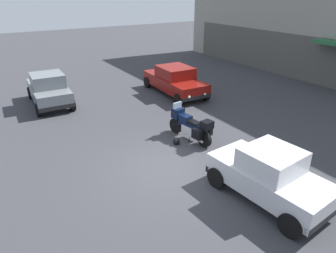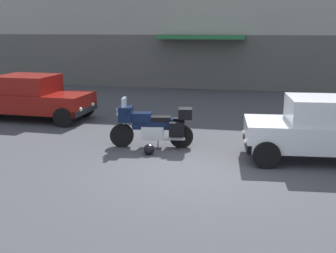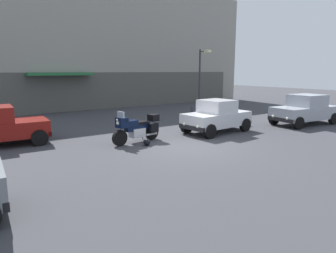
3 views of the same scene
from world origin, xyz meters
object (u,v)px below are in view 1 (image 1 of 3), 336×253
Objects in this scene: car_wagon_end at (49,89)px; helmet at (176,141)px; motorcycle at (190,125)px; car_sedan_far at (175,80)px; car_compact_side at (269,175)px.

helmet is at bearing -154.23° from car_wagon_end.
car_wagon_end is (-7.11, -3.75, 0.19)m from motorcycle.
car_wagon_end reaches higher than car_sedan_far.
helmet is at bearing 86.01° from motorcycle.
helmet is 4.16m from car_compact_side.
car_sedan_far is (-5.21, 3.33, 0.64)m from helmet.
car_sedan_far is (-5.17, 2.66, 0.16)m from motorcycle.
car_sedan_far is 6.69m from car_wagon_end.
car_sedan_far reaches higher than helmet.
motorcycle is 0.83m from helmet.
car_compact_side is at bearing 167.64° from motorcycle.
car_wagon_end reaches higher than car_compact_side.
car_sedan_far is at bearing -104.32° from car_wagon_end.
car_compact_side is (4.15, -0.31, 0.15)m from motorcycle.
motorcycle is at bearing -8.72° from car_compact_side.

